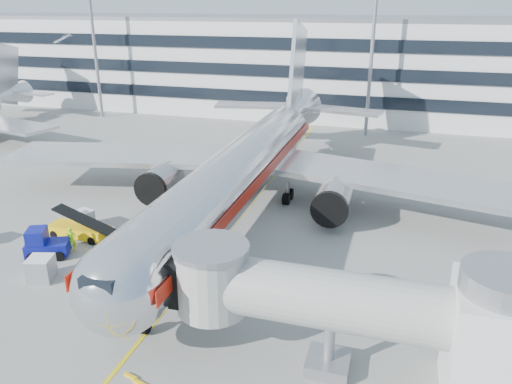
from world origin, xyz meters
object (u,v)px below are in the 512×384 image
(belt_loader, at_px, (79,229))
(ramp_worker, at_px, (71,240))
(baggage_tug, at_px, (44,245))
(cargo_container_front, at_px, (41,269))
(main_jet, at_px, (248,163))
(cargo_container_right, at_px, (83,219))

(belt_loader, distance_m, ramp_worker, 2.40)
(baggage_tug, height_order, ramp_worker, baggage_tug)
(cargo_container_front, xyz_separation_m, ramp_worker, (-0.62, 4.24, 0.10))
(main_jet, distance_m, baggage_tug, 18.17)
(cargo_container_front, bearing_deg, ramp_worker, 98.37)
(baggage_tug, bearing_deg, cargo_container_front, -55.55)
(main_jet, distance_m, cargo_container_right, 14.98)
(belt_loader, bearing_deg, cargo_container_front, -76.41)
(baggage_tug, relative_size, cargo_container_front, 1.79)
(belt_loader, relative_size, cargo_container_front, 2.71)
(baggage_tug, bearing_deg, belt_loader, 83.11)
(baggage_tug, distance_m, ramp_worker, 1.92)
(baggage_tug, distance_m, cargo_container_right, 5.25)
(main_jet, height_order, cargo_container_right, main_jet)
(ramp_worker, bearing_deg, cargo_container_right, 76.18)
(cargo_container_right, distance_m, ramp_worker, 4.24)
(cargo_container_front, bearing_deg, main_jet, 59.55)
(baggage_tug, bearing_deg, main_jet, 49.31)
(belt_loader, distance_m, cargo_container_front, 6.63)
(main_jet, relative_size, belt_loader, 9.74)
(belt_loader, distance_m, baggage_tug, 3.58)
(main_jet, xyz_separation_m, belt_loader, (-11.23, -10.01, -3.53))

